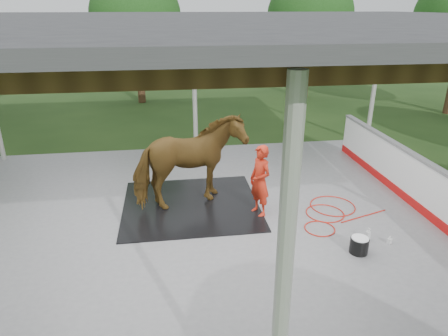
{
  "coord_description": "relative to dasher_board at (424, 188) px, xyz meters",
  "views": [
    {
      "loc": [
        -0.82,
        -7.15,
        4.27
      ],
      "look_at": [
        0.31,
        0.73,
        1.02
      ],
      "focal_mm": 32.0,
      "sensor_mm": 36.0,
      "label": 1
    }
  ],
  "objects": [
    {
      "name": "ground",
      "position": [
        -4.6,
        0.0,
        -0.59
      ],
      "size": [
        100.0,
        100.0,
        0.0
      ],
      "primitive_type": "plane",
      "color": "#1E3814"
    },
    {
      "name": "concrete_slab",
      "position": [
        -4.6,
        0.0,
        -0.57
      ],
      "size": [
        12.0,
        10.0,
        0.05
      ],
      "primitive_type": "cube",
      "color": "slate",
      "rests_on": "ground"
    },
    {
      "name": "pavilion_structure",
      "position": [
        -4.6,
        -0.0,
        3.37
      ],
      "size": [
        12.6,
        10.6,
        4.05
      ],
      "color": "beige",
      "rests_on": "ground"
    },
    {
      "name": "dasher_board",
      "position": [
        0.0,
        0.0,
        0.0
      ],
      "size": [
        0.16,
        8.0,
        1.15
      ],
      "color": "red",
      "rests_on": "concrete_slab"
    },
    {
      "name": "tree_belt",
      "position": [
        -4.3,
        0.9,
        3.2
      ],
      "size": [
        28.0,
        28.0,
        5.8
      ],
      "color": "#382314",
      "rests_on": "ground"
    },
    {
      "name": "rubber_mat",
      "position": [
        -5.01,
        0.97,
        -0.53
      ],
      "size": [
        3.04,
        2.85,
        0.02
      ],
      "primitive_type": "cube",
      "color": "black",
      "rests_on": "concrete_slab"
    },
    {
      "name": "horse",
      "position": [
        -5.01,
        0.97,
        0.5
      ],
      "size": [
        2.65,
        1.84,
        2.04
      ],
      "primitive_type": "imported",
      "rotation": [
        0.0,
        0.0,
        1.91
      ],
      "color": "brown",
      "rests_on": "rubber_mat"
    },
    {
      "name": "handler",
      "position": [
        -3.57,
        0.36,
        0.24
      ],
      "size": [
        0.58,
        0.67,
        1.56
      ],
      "primitive_type": "imported",
      "rotation": [
        0.0,
        0.0,
        -1.14
      ],
      "color": "red",
      "rests_on": "concrete_slab"
    },
    {
      "name": "wash_bucket",
      "position": [
        -2.08,
        -1.35,
        -0.38
      ],
      "size": [
        0.34,
        0.34,
        0.31
      ],
      "color": "black",
      "rests_on": "concrete_slab"
    },
    {
      "name": "soap_bottle_a",
      "position": [
        -1.72,
        -0.98,
        -0.41
      ],
      "size": [
        0.12,
        0.12,
        0.26
      ],
      "primitive_type": "imported",
      "rotation": [
        0.0,
        0.0,
        0.2
      ],
      "color": "silver",
      "rests_on": "concrete_slab"
    },
    {
      "name": "soap_bottle_b",
      "position": [
        -1.37,
        -1.15,
        -0.46
      ],
      "size": [
        0.1,
        0.1,
        0.16
      ],
      "primitive_type": "imported",
      "rotation": [
        0.0,
        0.0,
        -0.99
      ],
      "color": "#338CD8",
      "rests_on": "concrete_slab"
    },
    {
      "name": "hose_coil",
      "position": [
        -2.05,
        0.18,
        -0.53
      ],
      "size": [
        2.04,
        1.73,
        0.02
      ],
      "color": "red",
      "rests_on": "concrete_slab"
    }
  ]
}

